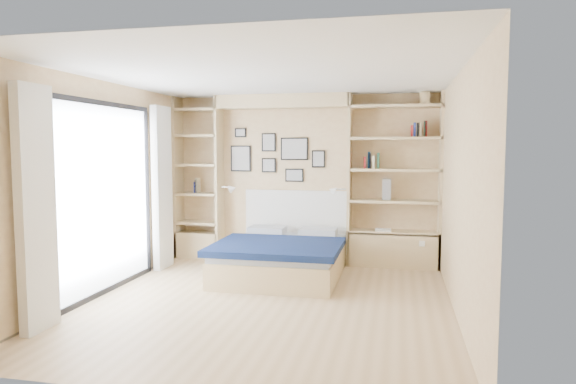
# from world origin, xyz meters

# --- Properties ---
(ground) EXTENTS (4.50, 4.50, 0.00)m
(ground) POSITION_xyz_m (0.00, 0.00, 0.00)
(ground) COLOR tan
(ground) RESTS_ON ground
(room_shell) EXTENTS (4.50, 4.50, 4.50)m
(room_shell) POSITION_xyz_m (-0.39, 1.52, 1.08)
(room_shell) COLOR #D4B683
(room_shell) RESTS_ON ground
(bed) EXTENTS (1.63, 2.03, 1.07)m
(bed) POSITION_xyz_m (-0.10, 1.22, 0.27)
(bed) COLOR tan
(bed) RESTS_ON ground
(photo_gallery) EXTENTS (1.48, 0.02, 0.82)m
(photo_gallery) POSITION_xyz_m (-0.45, 2.22, 1.60)
(photo_gallery) COLOR black
(photo_gallery) RESTS_ON ground
(reading_lamps) EXTENTS (1.92, 0.12, 0.15)m
(reading_lamps) POSITION_xyz_m (-0.30, 2.00, 1.10)
(reading_lamps) COLOR silver
(reading_lamps) RESTS_ON ground
(shelf_decor) EXTENTS (3.54, 0.23, 2.03)m
(shelf_decor) POSITION_xyz_m (1.09, 2.07, 1.69)
(shelf_decor) COLOR #A51E1E
(shelf_decor) RESTS_ON ground
(deck_chair) EXTENTS (0.47, 0.75, 0.73)m
(deck_chair) POSITION_xyz_m (-2.91, 1.05, 0.35)
(deck_chair) COLOR tan
(deck_chair) RESTS_ON ground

